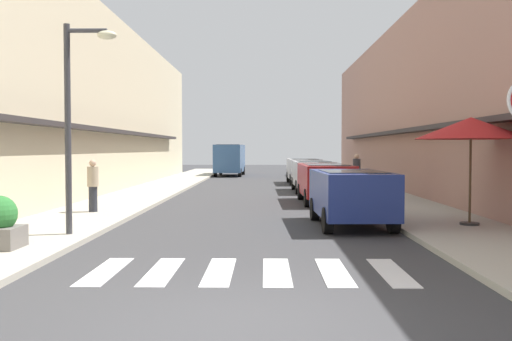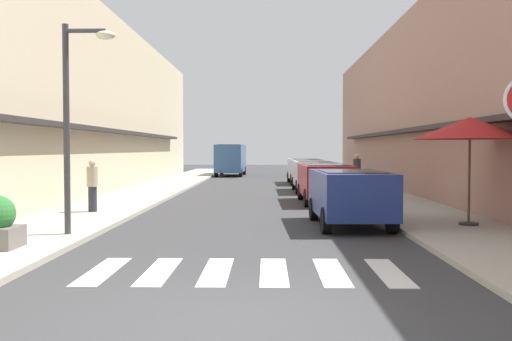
% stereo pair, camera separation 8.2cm
% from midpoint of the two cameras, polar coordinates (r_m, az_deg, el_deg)
% --- Properties ---
extents(ground_plane, '(96.70, 96.70, 0.00)m').
position_cam_midpoint_polar(ground_plane, '(24.22, 0.36, -2.65)').
color(ground_plane, '#38383A').
extents(sidewalk_left, '(2.88, 61.54, 0.12)m').
position_cam_midpoint_polar(sidewalk_left, '(24.80, -11.35, -2.44)').
color(sidewalk_left, '#ADA899').
rests_on(sidewalk_left, ground_plane).
extents(sidewalk_right, '(2.88, 61.54, 0.12)m').
position_cam_midpoint_polar(sidewalk_right, '(24.67, 12.12, -2.47)').
color(sidewalk_right, '#ADA899').
rests_on(sidewalk_right, ground_plane).
extents(building_row_left, '(5.50, 41.56, 8.10)m').
position_cam_midpoint_polar(building_row_left, '(27.06, -19.07, 6.31)').
color(building_row_left, beige).
rests_on(building_row_left, ground_plane).
extents(building_row_right, '(5.50, 41.56, 8.06)m').
position_cam_midpoint_polar(building_row_right, '(26.84, 20.02, 6.29)').
color(building_row_right, '#A87A6B').
rests_on(building_row_right, ground_plane).
extents(crosswalk, '(5.20, 2.20, 0.01)m').
position_cam_midpoint_polar(crosswalk, '(9.57, -0.85, -10.10)').
color(crosswalk, silver).
rests_on(crosswalk, ground_plane).
extents(parked_car_near, '(1.91, 3.99, 1.47)m').
position_cam_midpoint_polar(parked_car_near, '(15.10, 9.56, -2.11)').
color(parked_car_near, navy).
rests_on(parked_car_near, ground_plane).
extents(parked_car_mid, '(1.88, 4.40, 1.47)m').
position_cam_midpoint_polar(parked_car_mid, '(21.44, 7.05, -0.83)').
color(parked_car_mid, maroon).
rests_on(parked_car_mid, ground_plane).
extents(parked_car_far, '(1.86, 4.33, 1.47)m').
position_cam_midpoint_polar(parked_car_far, '(27.05, 5.82, -0.20)').
color(parked_car_far, silver).
rests_on(parked_car_far, ground_plane).
extents(parked_car_distant, '(1.88, 4.47, 1.47)m').
position_cam_midpoint_polar(parked_car_distant, '(33.26, 4.94, 0.25)').
color(parked_car_distant, silver).
rests_on(parked_car_distant, ground_plane).
extents(delivery_van, '(2.14, 5.46, 2.37)m').
position_cam_midpoint_polar(delivery_van, '(43.03, -2.49, 1.33)').
color(delivery_van, '#33598C').
rests_on(delivery_van, ground_plane).
extents(street_lamp, '(1.19, 0.28, 4.71)m').
position_cam_midpoint_polar(street_lamp, '(13.43, -17.48, 6.36)').
color(street_lamp, '#38383D').
rests_on(street_lamp, sidewalk_left).
extents(cafe_umbrella, '(2.77, 2.77, 2.72)m').
position_cam_midpoint_polar(cafe_umbrella, '(15.29, 20.80, 3.96)').
color(cafe_umbrella, '#262626').
rests_on(cafe_umbrella, sidewalk_right).
extents(pedestrian_walking_near, '(0.34, 0.34, 1.59)m').
position_cam_midpoint_polar(pedestrian_walking_near, '(18.05, -15.95, -1.36)').
color(pedestrian_walking_near, '#282B33').
rests_on(pedestrian_walking_near, sidewalk_left).
extents(pedestrian_walking_far, '(0.34, 0.34, 1.70)m').
position_cam_midpoint_polar(pedestrian_walking_far, '(25.82, 10.18, -0.13)').
color(pedestrian_walking_far, '#282B33').
rests_on(pedestrian_walking_far, sidewalk_right).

